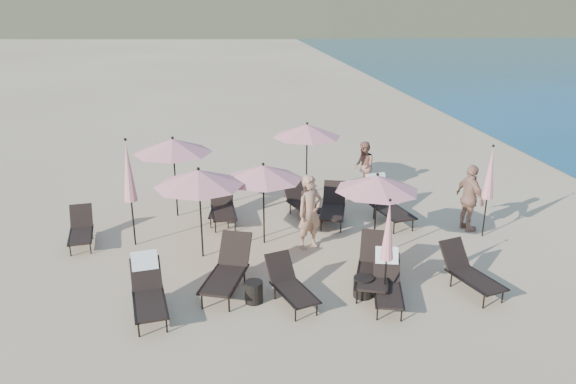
{
  "coord_description": "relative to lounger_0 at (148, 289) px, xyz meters",
  "views": [
    {
      "loc": [
        -2.46,
        -10.49,
        6.07
      ],
      "look_at": [
        -0.57,
        3.5,
        1.1
      ],
      "focal_mm": 35.0,
      "sensor_mm": 36.0,
      "label": 1
    }
  ],
  "objects": [
    {
      "name": "beachgoer_a",
      "position": [
        3.73,
        2.59,
        0.45
      ],
      "size": [
        0.83,
        0.72,
        1.91
      ],
      "primitive_type": "imported",
      "rotation": [
        0.0,
        0.0,
        0.45
      ],
      "color": "tan",
      "rests_on": "ground"
    },
    {
      "name": "side_table_0",
      "position": [
        2.13,
        0.09,
        -0.27
      ],
      "size": [
        0.38,
        0.38,
        0.46
      ],
      "primitive_type": "cylinder",
      "color": "black",
      "rests_on": "ground"
    },
    {
      "name": "lounger_3",
      "position": [
        4.77,
        0.43,
        -0.03
      ],
      "size": [
        1.22,
        1.91,
        1.03
      ],
      "rotation": [
        0.0,
        0.0,
        -0.33
      ],
      "color": "black",
      "rests_on": "ground"
    },
    {
      "name": "umbrella_open_4",
      "position": [
        4.33,
        6.68,
        1.56
      ],
      "size": [
        2.18,
        2.18,
        2.34
      ],
      "color": "black",
      "rests_on": "ground"
    },
    {
      "name": "lounger_1",
      "position": [
        1.61,
        0.68,
        -0.01
      ],
      "size": [
        1.26,
        1.96,
        1.06
      ],
      "rotation": [
        0.0,
        0.0,
        -0.34
      ],
      "color": "black",
      "rests_on": "ground"
    },
    {
      "name": "umbrella_closed_2",
      "position": [
        -0.68,
        3.35,
        1.45
      ],
      "size": [
        0.33,
        0.33,
        2.82
      ],
      "color": "black",
      "rests_on": "ground"
    },
    {
      "name": "lounger_5",
      "position": [
        6.78,
        -0.0,
        -0.07
      ],
      "size": [
        1.05,
        1.72,
        0.93
      ],
      "rotation": [
        0.0,
        0.0,
        0.29
      ],
      "color": "black",
      "rests_on": "ground"
    },
    {
      "name": "beachgoer_b",
      "position": [
        6.24,
        6.77,
        0.3
      ],
      "size": [
        0.65,
        0.82,
        1.61
      ],
      "primitive_type": "imported",
      "rotation": [
        0.0,
        0.0,
        -1.63
      ],
      "color": "#A26853",
      "rests_on": "ground"
    },
    {
      "name": "umbrella_open_3",
      "position": [
        0.3,
        5.24,
        1.59
      ],
      "size": [
        2.2,
        2.2,
        2.37
      ],
      "color": "black",
      "rests_on": "ground"
    },
    {
      "name": "lounger_10",
      "position": [
        4.69,
        4.24,
        -0.05
      ],
      "size": [
        1.08,
        1.81,
        0.98
      ],
      "rotation": [
        0.0,
        0.0,
        -0.27
      ],
      "color": "black",
      "rests_on": "ground"
    },
    {
      "name": "umbrella_open_2",
      "position": [
        5.19,
        1.83,
        1.4
      ],
      "size": [
        2.01,
        2.01,
        2.16
      ],
      "color": "black",
      "rests_on": "ground"
    },
    {
      "name": "lounger_7",
      "position": [
        1.6,
        4.65,
        -0.05
      ],
      "size": [
        0.72,
        1.72,
        0.97
      ],
      "rotation": [
        0.0,
        0.0,
        0.05
      ],
      "color": "black",
      "rests_on": "ground"
    },
    {
      "name": "lounger_8",
      "position": [
        1.58,
        4.86,
        -0.1
      ],
      "size": [
        0.77,
        1.58,
        0.87
      ],
      "rotation": [
        0.0,
        0.0,
        -0.13
      ],
      "color": "black",
      "rests_on": "ground"
    },
    {
      "name": "ground",
      "position": [
        3.91,
        0.27,
        -0.51
      ],
      "size": [
        800.0,
        800.0,
        0.0
      ],
      "primitive_type": "plane",
      "color": "#D6BA8C",
      "rests_on": "ground"
    },
    {
      "name": "lounger_6",
      "position": [
        -2.04,
        3.6,
        -0.1
      ],
      "size": [
        0.78,
        1.57,
        0.86
      ],
      "rotation": [
        0.0,
        0.0,
        0.14
      ],
      "color": "black",
      "rests_on": "ground"
    },
    {
      "name": "umbrella_closed_0",
      "position": [
        4.83,
        -0.25,
        1.09
      ],
      "size": [
        0.27,
        0.27,
        2.29
      ],
      "color": "black",
      "rests_on": "ground"
    },
    {
      "name": "beachgoer_c",
      "position": [
        8.18,
        3.13,
        0.42
      ],
      "size": [
        0.67,
        1.15,
        1.84
      ],
      "primitive_type": "imported",
      "rotation": [
        0.0,
        0.0,
        1.78
      ],
      "color": "tan",
      "rests_on": "ground"
    },
    {
      "name": "lounger_2",
      "position": [
        2.88,
        -0.01,
        -0.1
      ],
      "size": [
        1.03,
        1.63,
        0.88
      ],
      "rotation": [
        0.0,
        0.0,
        0.32
      ],
      "color": "black",
      "rests_on": "ground"
    },
    {
      "name": "lounger_11",
      "position": [
        6.2,
        4.12,
        0.06
      ],
      "size": [
        1.05,
        1.99,
        1.18
      ],
      "rotation": [
        0.0,
        0.0,
        0.2
      ],
      "color": "black",
      "rests_on": "ground"
    },
    {
      "name": "umbrella_open_1",
      "position": [
        2.62,
        3.02,
        1.41
      ],
      "size": [
        2.01,
        2.01,
        2.16
      ],
      "color": "black",
      "rests_on": "ground"
    },
    {
      "name": "lounger_9",
      "position": [
        3.89,
        4.81,
        -0.07
      ],
      "size": [
        1.1,
        1.72,
        0.93
      ],
      "rotation": [
        0.0,
        0.0,
        0.33
      ],
      "color": "black",
      "rests_on": "ground"
    },
    {
      "name": "side_table_1",
      "position": [
        4.45,
        0.02,
        -0.28
      ],
      "size": [
        0.43,
        0.43,
        0.44
      ],
      "primitive_type": "cylinder",
      "color": "black",
      "rests_on": "ground"
    },
    {
      "name": "lounger_4",
      "position": [
        4.89,
        -0.22,
        -0.05
      ],
      "size": [
        0.9,
        1.63,
        0.96
      ],
      "rotation": [
        0.0,
        0.0,
        -0.23
      ],
      "color": "black",
      "rests_on": "ground"
    },
    {
      "name": "lounger_0",
      "position": [
        0.0,
        0.0,
        0.0
      ],
      "size": [
        0.89,
        1.77,
        1.06
      ],
      "rotation": [
        0.0,
        0.0,
        0.17
      ],
      "color": "black",
      "rests_on": "ground"
    },
    {
      "name": "umbrella_open_0",
      "position": [
        1.05,
        2.43,
        1.52
      ],
      "size": [
        2.13,
        2.13,
        2.29
      ],
      "color": "black",
      "rests_on": "ground"
    },
    {
      "name": "umbrella_closed_1",
      "position": [
        8.42,
        2.67,
        1.24
      ],
      "size": [
        0.29,
        0.29,
        2.51
      ],
      "color": "black",
      "rests_on": "ground"
    }
  ]
}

